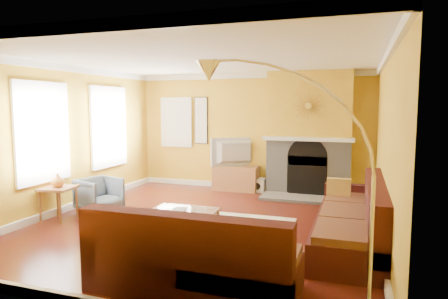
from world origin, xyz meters
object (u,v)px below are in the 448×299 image
(sectional_sofa, at_px, (266,216))
(coffee_table, at_px, (179,225))
(armchair, at_px, (99,195))
(side_table, at_px, (59,203))
(arc_lamp, at_px, (292,200))
(media_console, at_px, (236,178))

(sectional_sofa, relative_size, coffee_table, 3.90)
(coffee_table, distance_m, armchair, 2.26)
(side_table, height_order, arc_lamp, arc_lamp)
(sectional_sofa, distance_m, media_console, 3.77)
(media_console, bearing_deg, armchair, -125.85)
(sectional_sofa, bearing_deg, arc_lamp, -71.58)
(media_console, height_order, armchair, armchair)
(media_console, height_order, side_table, same)
(armchair, distance_m, arc_lamp, 4.99)
(sectional_sofa, height_order, media_console, sectional_sofa)
(media_console, relative_size, armchair, 1.50)
(media_console, relative_size, arc_lamp, 0.44)
(sectional_sofa, xyz_separation_m, media_console, (-1.49, 3.46, -0.17))
(media_console, xyz_separation_m, side_table, (-2.19, -3.27, 0.00))
(coffee_table, bearing_deg, side_table, 174.25)
(coffee_table, xyz_separation_m, side_table, (-2.38, 0.24, 0.09))
(sectional_sofa, relative_size, side_table, 6.80)
(coffee_table, distance_m, arc_lamp, 2.91)
(armchair, distance_m, side_table, 0.76)
(side_table, relative_size, arc_lamp, 0.24)
(sectional_sofa, height_order, coffee_table, sectional_sofa)
(media_console, distance_m, armchair, 3.19)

